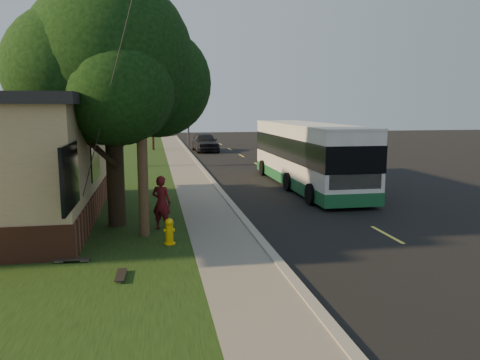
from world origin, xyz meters
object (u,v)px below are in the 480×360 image
at_px(skateboarder, 161,203).
at_px(distant_car, 205,142).
at_px(bare_tree_near, 145,134).
at_px(fire_hydrant, 169,231).
at_px(traffic_signal, 188,114).
at_px(leafy_tree, 112,65).
at_px(skateboard_main, 121,275).
at_px(bare_tree_far, 153,128).
at_px(skateboard_spare, 72,260).
at_px(utility_pole, 140,80).
at_px(transit_bus, 307,153).

height_order(skateboarder, distant_car, skateboarder).
bearing_deg(bare_tree_near, fire_hydrant, -87.14).
height_order(bare_tree_near, traffic_signal, traffic_signal).
relative_size(leafy_tree, traffic_signal, 1.42).
xyz_separation_m(leafy_tree, traffic_signal, (4.67, 31.35, -2.00)).
relative_size(skateboard_main, distant_car, 0.17).
distance_m(skateboarder, skateboard_main, 4.30).
relative_size(leafy_tree, bare_tree_near, 1.81).
bearing_deg(leafy_tree, bare_tree_far, 87.55).
bearing_deg(skateboard_spare, utility_pole, 50.67).
xyz_separation_m(bare_tree_far, transit_bus, (7.36, -21.17, -0.36)).
xyz_separation_m(utility_pole, leafy_tree, (-0.87, 1.66, 0.54)).
relative_size(utility_pole, skateboarder, 5.32).
bearing_deg(leafy_tree, utility_pole, -62.40).
distance_m(leafy_tree, transit_bus, 11.10).
distance_m(fire_hydrant, distant_car, 28.51).
xyz_separation_m(bare_tree_near, skateboard_spare, (-1.55, -19.13, -2.02)).
xyz_separation_m(traffic_signal, skateboard_spare, (-5.55, -35.13, -3.03)).
bearing_deg(utility_pole, skateboard_main, -97.77).
height_order(fire_hydrant, leafy_tree, leafy_tree).
bearing_deg(bare_tree_far, leafy_tree, -92.45).
bearing_deg(skateboard_main, transit_bus, 54.21).
bearing_deg(traffic_signal, fire_hydrant, -95.21).
xyz_separation_m(transit_bus, skateboard_main, (-8.13, -11.28, -1.52)).
bearing_deg(leafy_tree, traffic_signal, 81.53).
distance_m(bare_tree_far, traffic_signal, 5.44).
bearing_deg(utility_pole, fire_hydrant, -54.62).
height_order(leafy_tree, skateboard_spare, leafy_tree).
bearing_deg(distant_car, transit_bus, -84.61).
bearing_deg(bare_tree_far, skateboarder, -89.55).
relative_size(bare_tree_near, bare_tree_far, 1.07).
height_order(transit_bus, skateboarder, transit_bus).
bearing_deg(transit_bus, bare_tree_near, 130.59).
relative_size(fire_hydrant, leafy_tree, 0.09).
bearing_deg(bare_tree_far, fire_hydrant, -89.24).
xyz_separation_m(bare_tree_far, traffic_signal, (3.50, 4.00, 1.16)).
xyz_separation_m(fire_hydrant, skateboard_main, (-1.17, -2.45, -0.30)).
xyz_separation_m(leafy_tree, distant_car, (5.67, 25.56, -4.34)).
relative_size(traffic_signal, transit_bus, 0.48).
bearing_deg(skateboard_main, utility_pole, 82.23).
distance_m(bare_tree_far, transit_bus, 22.41).
height_order(leafy_tree, skateboard_main, leafy_tree).
relative_size(bare_tree_far, skateboarder, 2.36).
height_order(skateboard_main, skateboard_spare, skateboard_spare).
bearing_deg(bare_tree_near, traffic_signal, 75.96).
bearing_deg(traffic_signal, leafy_tree, -98.47).
bearing_deg(skateboard_spare, leafy_tree, 76.95).
relative_size(bare_tree_near, skateboarder, 2.52).
bearing_deg(utility_pole, skateboard_spare, -129.33).
xyz_separation_m(leafy_tree, skateboard_spare, (-0.88, -3.78, -5.04)).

